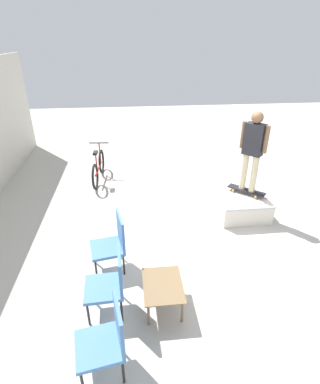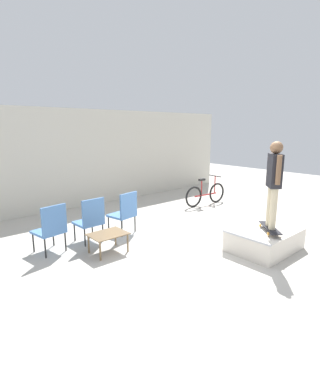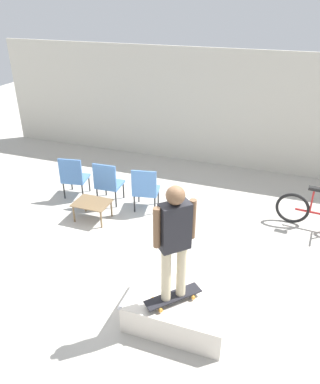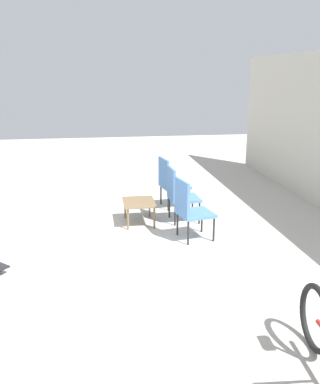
{
  "view_description": "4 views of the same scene",
  "coord_description": "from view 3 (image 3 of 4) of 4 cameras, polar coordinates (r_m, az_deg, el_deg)",
  "views": [
    {
      "loc": [
        -4.48,
        1.47,
        3.49
      ],
      "look_at": [
        0.1,
        0.99,
        1.04
      ],
      "focal_mm": 28.0,
      "sensor_mm": 36.0,
      "label": 1
    },
    {
      "loc": [
        -4.3,
        -3.79,
        2.44
      ],
      "look_at": [
        -0.08,
        1.1,
        1.04
      ],
      "focal_mm": 28.0,
      "sensor_mm": 36.0,
      "label": 2
    },
    {
      "loc": [
        2.13,
        -4.61,
        4.15
      ],
      "look_at": [
        0.09,
        0.99,
        0.97
      ],
      "focal_mm": 35.0,
      "sensor_mm": 36.0,
      "label": 3
    },
    {
      "loc": [
        5.73,
        0.35,
        2.58
      ],
      "look_at": [
        -0.01,
        1.26,
        0.96
      ],
      "focal_mm": 40.0,
      "sensor_mm": 36.0,
      "label": 4
    }
  ],
  "objects": [
    {
      "name": "patio_chair_center",
      "position": [
        8.19,
        -7.97,
        1.57
      ],
      "size": [
        0.54,
        0.54,
        0.99
      ],
      "rotation": [
        0.0,
        0.0,
        3.19
      ],
      "color": "black",
      "rests_on": "ground_plane"
    },
    {
      "name": "coffee_table",
      "position": [
        7.74,
        -10.29,
        -1.9
      ],
      "size": [
        0.72,
        0.55,
        0.39
      ],
      "color": "brown",
      "rests_on": "ground_plane"
    },
    {
      "name": "patio_chair_right",
      "position": [
        7.85,
        -2.25,
        0.61
      ],
      "size": [
        0.61,
        0.61,
        0.99
      ],
      "rotation": [
        0.0,
        0.0,
        3.33
      ],
      "color": "black",
      "rests_on": "ground_plane"
    },
    {
      "name": "skate_ramp_box",
      "position": [
        5.56,
        3.0,
        -17.08
      ],
      "size": [
        1.42,
        1.03,
        0.45
      ],
      "color": "silver",
      "rests_on": "ground_plane"
    },
    {
      "name": "house_wall_back",
      "position": [
        9.98,
        7.12,
        12.47
      ],
      "size": [
        12.0,
        0.06,
        3.0
      ],
      "color": "beige",
      "rests_on": "ground_plane"
    },
    {
      "name": "skateboard_on_ramp",
      "position": [
        5.27,
        2.03,
        -15.63
      ],
      "size": [
        0.69,
        0.73,
        0.07
      ],
      "rotation": [
        0.0,
        0.0,
        0.83
      ],
      "color": "black",
      "rests_on": "skate_ramp_box"
    },
    {
      "name": "patio_chair_left",
      "position": [
        8.59,
        -13.02,
        2.41
      ],
      "size": [
        0.6,
        0.6,
        0.99
      ],
      "rotation": [
        0.0,
        0.0,
        3.32
      ],
      "color": "black",
      "rests_on": "ground_plane"
    },
    {
      "name": "person_skater",
      "position": [
        4.64,
        2.23,
        -6.74
      ],
      "size": [
        0.43,
        0.42,
        1.67
      ],
      "rotation": [
        0.0,
        0.0,
        0.77
      ],
      "color": "#C6B793",
      "rests_on": "skateboard_on_ramp"
    },
    {
      "name": "ground_plane",
      "position": [
        6.56,
        -3.77,
        -11.25
      ],
      "size": [
        24.0,
        24.0,
        0.0
      ],
      "primitive_type": "plane",
      "color": "#B7B2A8"
    },
    {
      "name": "bicycle",
      "position": [
        7.95,
        23.19,
        -2.93
      ],
      "size": [
        1.68,
        0.52,
        0.92
      ],
      "rotation": [
        0.0,
        0.0,
        -0.08
      ],
      "color": "black",
      "rests_on": "ground_plane"
    }
  ]
}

